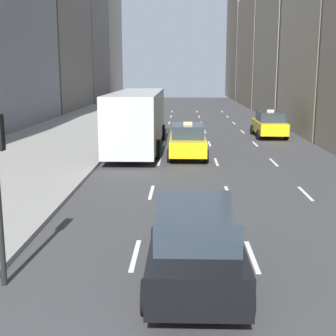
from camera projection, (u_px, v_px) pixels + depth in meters
sidewalk_left at (59, 140)px, 30.03m from camera, size 8.00×66.00×0.15m
lane_markings at (212, 152)px, 25.85m from camera, size 5.72×56.00×0.01m
taxi_lead at (269, 124)px, 31.55m from camera, size 2.02×4.40×1.87m
taxi_second at (188, 141)px, 23.89m from camera, size 2.02×4.40×1.87m
sedan_black_near at (195, 242)px, 9.65m from camera, size 2.02×4.65×1.73m
city_bus at (138, 118)px, 26.54m from camera, size 2.80×11.61×3.25m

